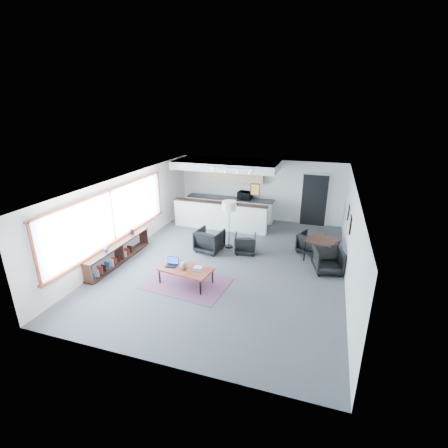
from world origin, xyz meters
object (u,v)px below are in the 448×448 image
(floor_lamp, at_px, (229,207))
(dining_chair_far, at_px, (310,244))
(coffee_table, at_px, (186,270))
(microwave, at_px, (245,195))
(dining_table, at_px, (323,241))
(armchair_right, at_px, (245,243))
(armchair_left, at_px, (209,239))
(book_stack, at_px, (199,268))
(dining_chair_near, at_px, (328,261))
(ceramic_pot, at_px, (184,265))
(laptop, at_px, (172,263))

(floor_lamp, bearing_deg, dining_chair_far, 8.47)
(coffee_table, relative_size, microwave, 2.61)
(floor_lamp, relative_size, microwave, 2.85)
(dining_table, bearing_deg, armchair_right, -175.95)
(armchair_left, relative_size, floor_lamp, 0.51)
(microwave, bearing_deg, book_stack, -80.91)
(coffee_table, xyz_separation_m, dining_table, (3.53, 2.66, 0.23))
(coffee_table, height_order, book_stack, book_stack)
(dining_chair_near, bearing_deg, armchair_right, 152.16)
(ceramic_pot, xyz_separation_m, dining_table, (3.55, 2.70, 0.08))
(laptop, relative_size, ceramic_pot, 1.46)
(dining_table, distance_m, dining_chair_far, 0.71)
(dining_chair_far, bearing_deg, dining_table, 150.58)
(laptop, bearing_deg, dining_chair_far, 37.86)
(book_stack, bearing_deg, ceramic_pot, -166.43)
(coffee_table, height_order, dining_table, dining_table)
(floor_lamp, bearing_deg, armchair_right, -22.13)
(book_stack, relative_size, microwave, 0.48)
(ceramic_pot, xyz_separation_m, armchair_left, (-0.10, 2.27, -0.16))
(microwave, bearing_deg, floor_lamp, -78.61)
(ceramic_pot, distance_m, floor_lamp, 2.96)
(ceramic_pot, xyz_separation_m, armchair_right, (1.09, 2.53, -0.23))
(coffee_table, bearing_deg, laptop, -179.81)
(dining_chair_near, relative_size, microwave, 1.18)
(dining_chair_far, bearing_deg, laptop, 64.26)
(laptop, relative_size, floor_lamp, 0.20)
(coffee_table, bearing_deg, armchair_left, 102.08)
(floor_lamp, height_order, dining_chair_near, floor_lamp)
(laptop, distance_m, ceramic_pot, 0.43)
(book_stack, distance_m, microwave, 5.71)
(armchair_left, bearing_deg, dining_table, -165.33)
(laptop, distance_m, dining_table, 4.74)
(dining_chair_near, bearing_deg, dining_table, 90.03)
(armchair_right, distance_m, floor_lamp, 1.31)
(dining_chair_near, xyz_separation_m, microwave, (-3.54, 3.80, 0.78))
(book_stack, xyz_separation_m, armchair_right, (0.70, 2.43, -0.15))
(armchair_left, height_order, dining_chair_near, armchair_left)
(laptop, height_order, dining_chair_far, laptop)
(dining_table, height_order, microwave, microwave)
(dining_chair_near, bearing_deg, book_stack, -166.92)
(book_stack, bearing_deg, laptop, 178.71)
(laptop, height_order, dining_chair_near, laptop)
(book_stack, relative_size, dining_table, 0.25)
(armchair_right, bearing_deg, book_stack, 62.01)
(floor_lamp, height_order, dining_chair_far, floor_lamp)
(coffee_table, xyz_separation_m, microwave, (0.20, 5.72, 0.70))
(floor_lamp, distance_m, microwave, 2.99)
(book_stack, height_order, dining_chair_far, dining_chair_far)
(dining_chair_near, bearing_deg, armchair_left, 159.53)
(ceramic_pot, relative_size, dining_chair_near, 0.33)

